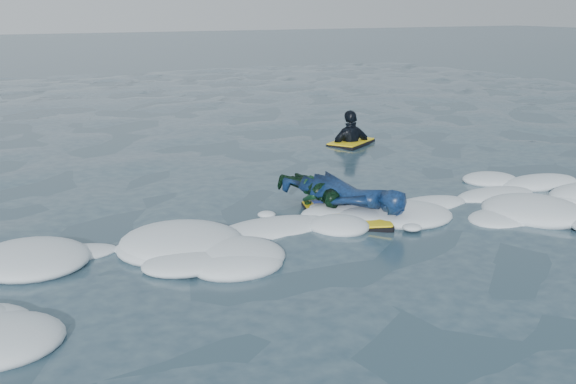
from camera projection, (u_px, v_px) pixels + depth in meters
The scene contains 5 objects.
ground at pixel (383, 265), 7.07m from camera, with size 120.00×120.00×0.00m, color #172F39.
foam_band at pixel (330, 235), 7.96m from camera, with size 12.00×3.10×0.30m, color silver, non-canonical shape.
prone_woman_unit at pixel (347, 196), 8.67m from camera, with size 1.15×1.83×0.45m.
prone_child_unit at pixel (315, 192), 8.95m from camera, with size 0.57×1.13×0.41m.
waiting_rider_unit at pixel (351, 150), 13.09m from camera, with size 1.12×0.99×1.48m.
Camera 1 is at (-3.86, -5.50, 2.48)m, focal length 45.00 mm.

